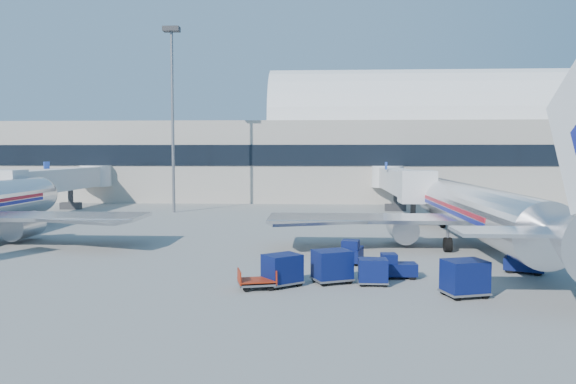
# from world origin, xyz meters

# --- Properties ---
(ground) EXTENTS (260.00, 260.00, 0.00)m
(ground) POSITION_xyz_m (0.00, 0.00, 0.00)
(ground) COLOR gray
(ground) RESTS_ON ground
(terminal) EXTENTS (170.00, 28.15, 21.00)m
(terminal) POSITION_xyz_m (-13.60, 55.96, 7.52)
(terminal) COLOR #B2AA9E
(terminal) RESTS_ON ground
(airliner_main) EXTENTS (32.00, 37.26, 12.07)m
(airliner_main) POSITION_xyz_m (10.00, 4.51, 2.93)
(airliner_main) COLOR silver
(airliner_main) RESTS_ON ground
(jetbridge_near) EXTENTS (4.40, 27.50, 6.25)m
(jetbridge_near) POSITION_xyz_m (7.60, 30.81, 3.93)
(jetbridge_near) COLOR silver
(jetbridge_near) RESTS_ON ground
(jetbridge_mid) EXTENTS (4.40, 27.50, 6.25)m
(jetbridge_mid) POSITION_xyz_m (-34.40, 30.81, 3.93)
(jetbridge_mid) COLOR silver
(jetbridge_mid) RESTS_ON ground
(mast_west) EXTENTS (2.00, 1.20, 22.60)m
(mast_west) POSITION_xyz_m (-20.00, 30.00, 14.79)
(mast_west) COLOR slate
(mast_west) RESTS_ON ground
(tug_lead) EXTENTS (2.30, 1.24, 1.46)m
(tug_lead) POSITION_xyz_m (2.33, -5.43, 0.67)
(tug_lead) COLOR #091245
(tug_lead) RESTS_ON ground
(tug_right) EXTENTS (2.57, 2.02, 1.50)m
(tug_right) POSITION_xyz_m (10.31, -3.58, 0.68)
(tug_right) COLOR #091245
(tug_right) RESTS_ON ground
(tug_left) EXTENTS (1.77, 2.70, 1.62)m
(tug_left) POSITION_xyz_m (0.01, -1.10, 0.74)
(tug_left) COLOR #091245
(tug_left) RESTS_ON ground
(cart_train_a) EXTENTS (1.68, 1.29, 1.47)m
(cart_train_a) POSITION_xyz_m (0.83, -7.22, 0.79)
(cart_train_a) COLOR #091245
(cart_train_a) RESTS_ON ground
(cart_train_b) EXTENTS (2.57, 2.31, 1.86)m
(cart_train_b) POSITION_xyz_m (-1.42, -6.83, 0.99)
(cart_train_b) COLOR #091245
(cart_train_b) RESTS_ON ground
(cart_train_c) EXTENTS (2.52, 2.43, 1.76)m
(cart_train_c) POSITION_xyz_m (-4.19, -7.75, 0.94)
(cart_train_c) COLOR #091245
(cart_train_c) RESTS_ON ground
(cart_solo_near) EXTENTS (2.53, 2.19, 1.89)m
(cart_solo_near) POSITION_xyz_m (5.27, -9.56, 1.01)
(cart_solo_near) COLOR #091245
(cart_solo_near) RESTS_ON ground
(cart_open_red) EXTENTS (2.28, 1.85, 0.54)m
(cart_open_red) POSITION_xyz_m (-5.49, -8.52, 0.38)
(cart_open_red) COLOR slate
(cart_open_red) RESTS_ON ground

